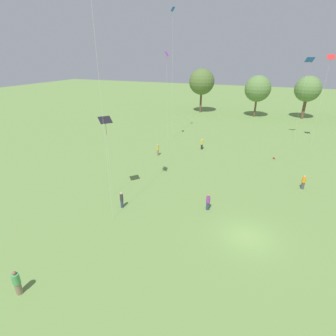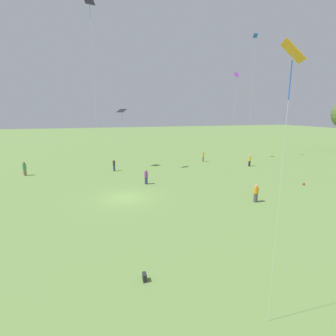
# 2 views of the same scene
# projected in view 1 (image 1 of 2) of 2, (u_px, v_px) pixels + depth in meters

# --- Properties ---
(ground_plane) EXTENTS (240.00, 240.00, 0.00)m
(ground_plane) POSITION_uv_depth(u_px,v_px,m) (248.00, 237.00, 21.86)
(ground_plane) COLOR #6B8E47
(tree_0) EXTENTS (6.40, 6.40, 10.92)m
(tree_0) POSITION_uv_depth(u_px,v_px,m) (202.00, 82.00, 66.51)
(tree_0) COLOR brown
(tree_0) RESTS_ON ground_plane
(tree_1) EXTENTS (6.05, 6.05, 9.68)m
(tree_1) POSITION_uv_depth(u_px,v_px,m) (258.00, 89.00, 61.83)
(tree_1) COLOR brown
(tree_1) RESTS_ON ground_plane
(tree_2) EXTENTS (5.77, 5.77, 9.74)m
(tree_2) POSITION_uv_depth(u_px,v_px,m) (308.00, 89.00, 59.88)
(tree_2) COLOR brown
(tree_2) RESTS_ON ground_plane
(person_0) EXTENTS (0.54, 0.54, 1.68)m
(person_0) POSITION_uv_depth(u_px,v_px,m) (208.00, 202.00, 25.46)
(person_0) COLOR #333D5B
(person_0) RESTS_ON ground_plane
(person_1) EXTENTS (0.46, 0.46, 1.69)m
(person_1) POSITION_uv_depth(u_px,v_px,m) (122.00, 200.00, 25.81)
(person_1) COLOR #333D5B
(person_1) RESTS_ON ground_plane
(person_2) EXTENTS (0.53, 0.53, 1.65)m
(person_2) POSITION_uv_depth(u_px,v_px,m) (303.00, 182.00, 29.46)
(person_2) COLOR #4C4C51
(person_2) RESTS_ON ground_plane
(person_3) EXTENTS (0.63, 0.63, 1.82)m
(person_3) POSITION_uv_depth(u_px,v_px,m) (17.00, 283.00, 16.37)
(person_3) COLOR #847056
(person_3) RESTS_ON ground_plane
(person_4) EXTENTS (0.50, 0.50, 1.73)m
(person_4) POSITION_uv_depth(u_px,v_px,m) (202.00, 144.00, 41.91)
(person_4) COLOR #232328
(person_4) RESTS_ON ground_plane
(person_5) EXTENTS (0.45, 0.45, 1.77)m
(person_5) POSITION_uv_depth(u_px,v_px,m) (158.00, 150.00, 39.31)
(person_5) COLOR #847056
(person_5) RESTS_ON ground_plane
(kite_0) EXTENTS (1.47, 1.30, 13.69)m
(kite_0) POSITION_uv_depth(u_px,v_px,m) (309.00, 62.00, 41.44)
(kite_0) COLOR blue
(kite_0) RESTS_ON ground_plane
(kite_2) EXTENTS (0.50, 0.80, 14.47)m
(kite_2) POSITION_uv_depth(u_px,v_px,m) (167.00, 60.00, 39.86)
(kite_2) COLOR purple
(kite_2) RESTS_ON ground_plane
(kite_5) EXTENTS (1.06, 0.85, 14.07)m
(kite_5) POSITION_uv_depth(u_px,v_px,m) (330.00, 61.00, 39.08)
(kite_5) COLOR red
(kite_5) RESTS_ON ground_plane
(kite_6) EXTENTS (0.54, 0.78, 20.73)m
(kite_6) POSITION_uv_depth(u_px,v_px,m) (173.00, 23.00, 40.78)
(kite_6) COLOR blue
(kite_6) RESTS_ON ground_plane
(kite_8) EXTENTS (1.58, 1.59, 8.54)m
(kite_8) POSITION_uv_depth(u_px,v_px,m) (105.00, 122.00, 25.05)
(kite_8) COLOR black
(kite_8) RESTS_ON ground_plane
(picnic_bag_1) EXTENTS (0.31, 0.34, 0.23)m
(picnic_bag_1) POSITION_uv_depth(u_px,v_px,m) (274.00, 158.00, 38.21)
(picnic_bag_1) COLOR #933833
(picnic_bag_1) RESTS_ON ground_plane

